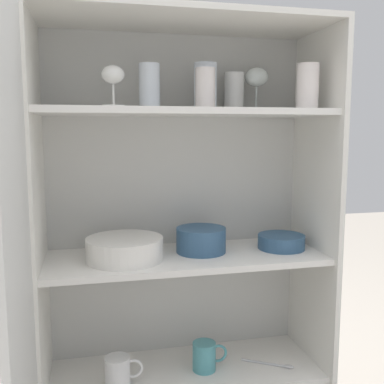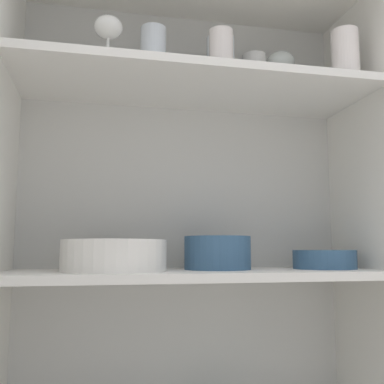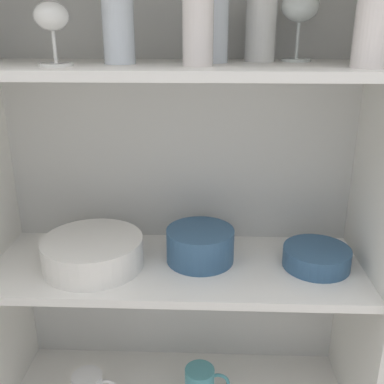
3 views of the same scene
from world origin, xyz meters
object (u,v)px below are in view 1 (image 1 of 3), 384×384
Objects in this scene: serving_bowl_small at (281,241)px; coffee_mug_primary at (205,356)px; mixing_bowl_large at (201,239)px; plate_stack_white at (125,249)px.

serving_bowl_small is 0.47m from coffee_mug_primary.
coffee_mug_primary is (-0.28, -0.02, -0.38)m from serving_bowl_small.
serving_bowl_small is at bearing -4.10° from mixing_bowl_large.
plate_stack_white is 1.45× the size of mixing_bowl_large.
plate_stack_white is 2.01× the size of coffee_mug_primary.
coffee_mug_primary is at bearing -83.59° from mixing_bowl_large.
plate_stack_white is 0.54m from serving_bowl_small.
mixing_bowl_large reaches higher than plate_stack_white.
mixing_bowl_large reaches higher than serving_bowl_small.
plate_stack_white is 0.47m from coffee_mug_primary.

